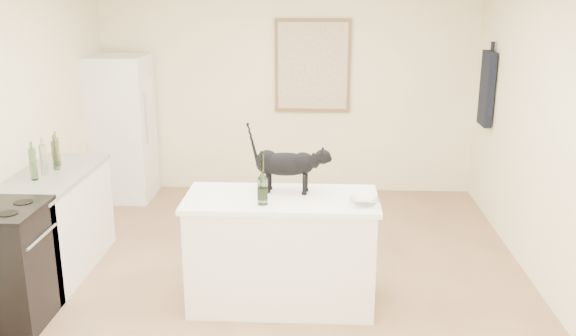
{
  "coord_description": "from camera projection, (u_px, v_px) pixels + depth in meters",
  "views": [
    {
      "loc": [
        0.38,
        -4.8,
        2.48
      ],
      "look_at": [
        0.15,
        -0.15,
        1.12
      ],
      "focal_mm": 39.28,
      "sensor_mm": 36.0,
      "label": 1
    }
  ],
  "objects": [
    {
      "name": "black_cat",
      "position": [
        286.0,
        167.0,
        4.93
      ],
      "size": [
        0.6,
        0.24,
        0.41
      ],
      "primitive_type": null,
      "rotation": [
        0.0,
        0.0,
        -0.12
      ],
      "color": "black",
      "rests_on": "island_top"
    },
    {
      "name": "wall_right",
      "position": [
        561.0,
        144.0,
        4.84
      ],
      "size": [
        0.0,
        5.5,
        5.5
      ],
      "primitive_type": "plane",
      "rotation": [
        1.57,
        0.0,
        -1.57
      ],
      "color": "#FFF4C5",
      "rests_on": "ground"
    },
    {
      "name": "left_countertop",
      "position": [
        49.0,
        177.0,
        5.45
      ],
      "size": [
        0.62,
        1.44,
        0.04
      ],
      "primitive_type": "cube",
      "color": "gray",
      "rests_on": "left_cabinets"
    },
    {
      "name": "glass_bowl",
      "position": [
        364.0,
        202.0,
        4.68
      ],
      "size": [
        0.22,
        0.22,
        0.05
      ],
      "primitive_type": "imported",
      "rotation": [
        0.0,
        0.0,
        -0.0
      ],
      "color": "white",
      "rests_on": "island_top"
    },
    {
      "name": "fridge",
      "position": [
        121.0,
        128.0,
        7.43
      ],
      "size": [
        0.68,
        0.68,
        1.7
      ],
      "primitive_type": "cube",
      "color": "white",
      "rests_on": "floor"
    },
    {
      "name": "floor",
      "position": [
        271.0,
        290.0,
        5.32
      ],
      "size": [
        5.5,
        5.5,
        0.0
      ],
      "primitive_type": "plane",
      "color": "#A47C57",
      "rests_on": "ground"
    },
    {
      "name": "wall_back",
      "position": [
        288.0,
        86.0,
        7.59
      ],
      "size": [
        4.5,
        0.0,
        4.5
      ],
      "primitive_type": "plane",
      "rotation": [
        1.57,
        0.0,
        0.0
      ],
      "color": "#FFF4C5",
      "rests_on": "ground"
    },
    {
      "name": "counter_bottle_cluster",
      "position": [
        47.0,
        158.0,
        5.46
      ],
      "size": [
        0.12,
        0.5,
        0.27
      ],
      "color": "#A2B0A5",
      "rests_on": "left_countertop"
    },
    {
      "name": "fridge_paper",
      "position": [
        149.0,
        86.0,
        7.36
      ],
      "size": [
        0.03,
        0.15,
        0.19
      ],
      "primitive_type": "cube",
      "rotation": [
        0.0,
        0.0,
        -0.18
      ],
      "color": "white",
      "rests_on": "fridge"
    },
    {
      "name": "hanging_garment",
      "position": [
        487.0,
        89.0,
        6.78
      ],
      "size": [
        0.08,
        0.34,
        0.8
      ],
      "primitive_type": "cube",
      "color": "black",
      "rests_on": "wall_right"
    },
    {
      "name": "wine_bottle",
      "position": [
        262.0,
        181.0,
        4.66
      ],
      "size": [
        0.08,
        0.08,
        0.36
      ],
      "primitive_type": "cylinder",
      "rotation": [
        0.0,
        0.0,
        0.02
      ],
      "color": "#275220",
      "rests_on": "island_top"
    },
    {
      "name": "island_top",
      "position": [
        281.0,
        199.0,
        4.87
      ],
      "size": [
        1.5,
        0.7,
        0.04
      ],
      "primitive_type": "cube",
      "color": "white",
      "rests_on": "island_base"
    },
    {
      "name": "artwork_canvas",
      "position": [
        313.0,
        66.0,
        7.46
      ],
      "size": [
        0.82,
        0.0,
        1.02
      ],
      "primitive_type": "cube",
      "color": "beige",
      "rests_on": "wall_back"
    },
    {
      "name": "stove",
      "position": [
        5.0,
        267.0,
        4.71
      ],
      "size": [
        0.6,
        0.6,
        0.9
      ],
      "primitive_type": "cube",
      "color": "black",
      "rests_on": "floor"
    },
    {
      "name": "wall_front",
      "position": [
        212.0,
        318.0,
        2.32
      ],
      "size": [
        4.5,
        0.0,
        4.5
      ],
      "primitive_type": "plane",
      "rotation": [
        -1.57,
        0.0,
        0.0
      ],
      "color": "#FFF4C5",
      "rests_on": "ground"
    },
    {
      "name": "island_base",
      "position": [
        281.0,
        253.0,
        5.0
      ],
      "size": [
        1.44,
        0.67,
        0.86
      ],
      "primitive_type": "cube",
      "color": "white",
      "rests_on": "floor"
    },
    {
      "name": "left_cabinets",
      "position": [
        54.0,
        225.0,
        5.58
      ],
      "size": [
        0.6,
        1.4,
        0.86
      ],
      "primitive_type": "cube",
      "color": "white",
      "rests_on": "floor"
    },
    {
      "name": "artwork_frame",
      "position": [
        313.0,
        66.0,
        7.48
      ],
      "size": [
        0.9,
        0.03,
        1.1
      ],
      "primitive_type": "cube",
      "color": "brown",
      "rests_on": "wall_back"
    }
  ]
}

